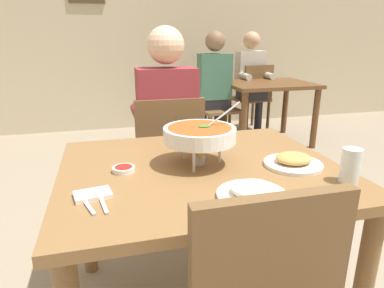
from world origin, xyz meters
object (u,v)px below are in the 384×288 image
at_px(diner_main, 166,119).
at_px(rice_plate, 252,192).
at_px(sauce_dish, 124,169).
at_px(patron_bg_left, 251,76).
at_px(curry_bowl, 200,135).
at_px(drink_glass, 350,167).
at_px(dining_table_main, 201,189).
at_px(chair_diner_main, 168,156).
at_px(patron_bg_middle, 213,83).
at_px(dining_table_far, 268,93).
at_px(chair_bg_right, 207,96).
at_px(chair_bg_left, 253,94).
at_px(chair_bg_middle, 215,102).
at_px(appetizer_plate, 293,161).

relative_size(diner_main, rice_plate, 5.46).
relative_size(sauce_dish, patron_bg_left, 0.07).
bearing_deg(curry_bowl, drink_glass, -33.27).
relative_size(dining_table_main, diner_main, 0.87).
distance_m(chair_diner_main, drink_glass, 1.20).
distance_m(drink_glass, patron_bg_middle, 2.73).
distance_m(diner_main, sauce_dish, 0.84).
bearing_deg(dining_table_far, rice_plate, -117.95).
distance_m(sauce_dish, patron_bg_middle, 2.66).
relative_size(chair_bg_right, patron_bg_middle, 0.69).
bearing_deg(sauce_dish, patron_bg_middle, 64.19).
bearing_deg(chair_bg_left, dining_table_main, -118.53).
bearing_deg(diner_main, chair_bg_left, 53.00).
height_order(sauce_dish, chair_bg_right, chair_bg_right).
xyz_separation_m(drink_glass, patron_bg_left, (1.04, 3.19, -0.05)).
distance_m(curry_bowl, patron_bg_left, 3.25).
relative_size(chair_diner_main, drink_glass, 6.92).
distance_m(diner_main, chair_bg_middle, 1.91).
height_order(chair_bg_right, patron_bg_middle, patron_bg_middle).
height_order(appetizer_plate, chair_bg_middle, chair_bg_middle).
height_order(chair_diner_main, chair_bg_left, same).
xyz_separation_m(dining_table_main, rice_plate, (0.09, -0.32, 0.13)).
distance_m(chair_diner_main, patron_bg_left, 2.63).
xyz_separation_m(diner_main, curry_bowl, (0.00, -0.77, 0.12)).
bearing_deg(dining_table_far, sauce_dish, -127.92).
bearing_deg(chair_bg_right, diner_main, -113.61).
relative_size(diner_main, curry_bowl, 3.94).
bearing_deg(chair_bg_left, dining_table_far, -95.49).
height_order(curry_bowl, chair_bg_middle, curry_bowl).
relative_size(sauce_dish, chair_bg_left, 0.10).
xyz_separation_m(drink_glass, chair_bg_right, (0.44, 3.20, -0.28)).
relative_size(dining_table_main, chair_bg_right, 1.27).
relative_size(dining_table_main, appetizer_plate, 4.76).
bearing_deg(appetizer_plate, sauce_dish, 170.63).
bearing_deg(chair_bg_left, diner_main, -127.00).
xyz_separation_m(diner_main, dining_table_far, (1.51, 1.56, -0.14)).
relative_size(chair_diner_main, patron_bg_middle, 0.69).
distance_m(chair_diner_main, appetizer_plate, 0.97).
height_order(appetizer_plate, drink_glass, drink_glass).
height_order(dining_table_main, chair_bg_middle, chair_bg_middle).
bearing_deg(rice_plate, chair_bg_right, 75.49).
bearing_deg(chair_bg_middle, curry_bowl, -110.01).
distance_m(chair_diner_main, dining_table_far, 2.20).
relative_size(dining_table_main, curry_bowl, 3.44).
relative_size(chair_diner_main, diner_main, 0.69).
height_order(dining_table_main, patron_bg_middle, patron_bg_middle).
xyz_separation_m(appetizer_plate, patron_bg_middle, (0.47, 2.51, -0.01)).
relative_size(chair_bg_middle, chair_bg_right, 1.00).
bearing_deg(drink_glass, rice_plate, -176.07).
relative_size(chair_bg_right, patron_bg_left, 0.69).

